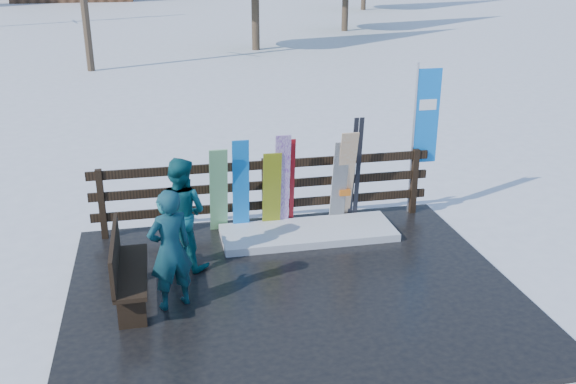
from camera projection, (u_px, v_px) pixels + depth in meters
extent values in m
plane|color=white|center=(293.00, 293.00, 8.75)|extent=(700.00, 700.00, 0.00)
cube|color=black|center=(293.00, 291.00, 8.74)|extent=(6.00, 5.00, 0.08)
cube|color=black|center=(102.00, 204.00, 10.04)|extent=(0.10, 0.10, 1.15)
cube|color=black|center=(185.00, 198.00, 10.28)|extent=(0.10, 0.10, 1.15)
cube|color=black|center=(265.00, 192.00, 10.53)|extent=(0.10, 0.10, 1.15)
cube|color=black|center=(341.00, 187.00, 10.78)|extent=(0.10, 0.10, 1.15)
cube|color=black|center=(414.00, 181.00, 11.02)|extent=(0.10, 0.10, 1.15)
cube|color=black|center=(265.00, 205.00, 10.61)|extent=(5.60, 0.05, 0.14)
cube|color=black|center=(265.00, 185.00, 10.49)|extent=(5.60, 0.05, 0.14)
cube|color=black|center=(265.00, 165.00, 10.36)|extent=(5.60, 0.05, 0.14)
cube|color=white|center=(308.00, 233.00, 10.28)|extent=(2.77, 1.00, 0.12)
cube|color=black|center=(131.00, 272.00, 8.22)|extent=(0.40, 1.50, 0.06)
cube|color=black|center=(132.00, 311.00, 7.75)|extent=(0.34, 0.06, 0.45)
cube|color=black|center=(134.00, 266.00, 8.85)|extent=(0.34, 0.06, 0.45)
cube|color=black|center=(115.00, 254.00, 8.09)|extent=(0.05, 1.50, 0.50)
cube|color=blue|center=(241.00, 186.00, 10.17)|extent=(0.26, 0.23, 1.58)
cube|color=silver|center=(219.00, 191.00, 10.12)|extent=(0.28, 0.42, 1.48)
cube|color=#F3FF1A|center=(272.00, 191.00, 10.31)|extent=(0.30, 0.23, 1.34)
cube|color=white|center=(282.00, 182.00, 10.29)|extent=(0.24, 0.29, 1.63)
cube|color=black|center=(339.00, 183.00, 10.50)|extent=(0.25, 0.29, 1.46)
cube|color=white|center=(345.00, 178.00, 10.49)|extent=(0.28, 0.43, 1.63)
cube|color=maroon|center=(287.00, 183.00, 10.39)|extent=(0.07, 0.22, 1.53)
cube|color=maroon|center=(292.00, 183.00, 10.41)|extent=(0.07, 0.22, 1.53)
cube|color=black|center=(353.00, 170.00, 10.55)|extent=(0.08, 0.22, 1.82)
cube|color=black|center=(358.00, 170.00, 10.56)|extent=(0.08, 0.22, 1.82)
cylinder|color=silver|center=(413.00, 140.00, 10.80)|extent=(0.04, 0.04, 2.60)
cube|color=blue|center=(427.00, 116.00, 10.70)|extent=(0.42, 0.02, 1.60)
imported|color=#135250|center=(170.00, 250.00, 8.03)|extent=(0.69, 0.58, 1.60)
imported|color=#145D65|center=(181.00, 213.00, 9.06)|extent=(1.01, 0.96, 1.65)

